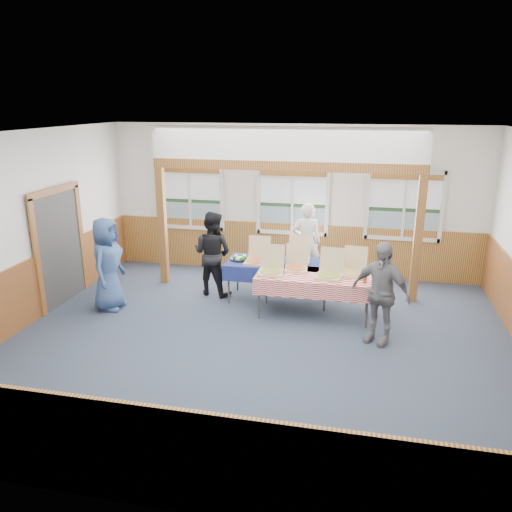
{
  "coord_description": "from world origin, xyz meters",
  "views": [
    {
      "loc": [
        1.46,
        -6.96,
        3.64
      ],
      "look_at": [
        -0.27,
        1.0,
        1.1
      ],
      "focal_mm": 35.0,
      "sensor_mm": 36.0,
      "label": 1
    }
  ],
  "objects_px": {
    "table_right": "(315,278)",
    "woman_black": "(212,253)",
    "woman_white": "(306,242)",
    "man_blue": "(107,264)",
    "person_grey": "(380,293)",
    "table_left": "(279,265)"
  },
  "relations": [
    {
      "from": "woman_white",
      "to": "person_grey",
      "type": "bearing_deg",
      "value": 107.82
    },
    {
      "from": "table_left",
      "to": "person_grey",
      "type": "distance_m",
      "value": 2.27
    },
    {
      "from": "man_blue",
      "to": "table_right",
      "type": "bearing_deg",
      "value": -84.67
    },
    {
      "from": "woman_white",
      "to": "man_blue",
      "type": "bearing_deg",
      "value": 22.5
    },
    {
      "from": "table_right",
      "to": "woman_black",
      "type": "distance_m",
      "value": 2.14
    },
    {
      "from": "table_right",
      "to": "man_blue",
      "type": "distance_m",
      "value": 3.7
    },
    {
      "from": "woman_white",
      "to": "person_grey",
      "type": "xyz_separation_m",
      "value": [
        1.45,
        -2.57,
        -0.01
      ]
    },
    {
      "from": "man_blue",
      "to": "person_grey",
      "type": "distance_m",
      "value": 4.77
    },
    {
      "from": "table_left",
      "to": "table_right",
      "type": "height_order",
      "value": "same"
    },
    {
      "from": "table_left",
      "to": "woman_white",
      "type": "xyz_separation_m",
      "value": [
        0.36,
        1.21,
        0.13
      ]
    },
    {
      "from": "man_blue",
      "to": "person_grey",
      "type": "xyz_separation_m",
      "value": [
        4.76,
        -0.34,
        -0.03
      ]
    },
    {
      "from": "table_right",
      "to": "woman_white",
      "type": "distance_m",
      "value": 1.81
    },
    {
      "from": "woman_black",
      "to": "person_grey",
      "type": "distance_m",
      "value": 3.45
    },
    {
      "from": "table_left",
      "to": "woman_white",
      "type": "height_order",
      "value": "woman_white"
    },
    {
      "from": "table_right",
      "to": "woman_black",
      "type": "height_order",
      "value": "woman_black"
    },
    {
      "from": "woman_white",
      "to": "man_blue",
      "type": "distance_m",
      "value": 4.0
    },
    {
      "from": "woman_white",
      "to": "woman_black",
      "type": "distance_m",
      "value": 2.03
    },
    {
      "from": "woman_white",
      "to": "woman_black",
      "type": "bearing_deg",
      "value": 22.4
    },
    {
      "from": "table_right",
      "to": "woman_black",
      "type": "relative_size",
      "value": 1.26
    },
    {
      "from": "table_left",
      "to": "person_grey",
      "type": "relative_size",
      "value": 1.31
    },
    {
      "from": "table_left",
      "to": "table_right",
      "type": "relative_size",
      "value": 1.03
    },
    {
      "from": "woman_black",
      "to": "table_right",
      "type": "bearing_deg",
      "value": 176.62
    }
  ]
}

